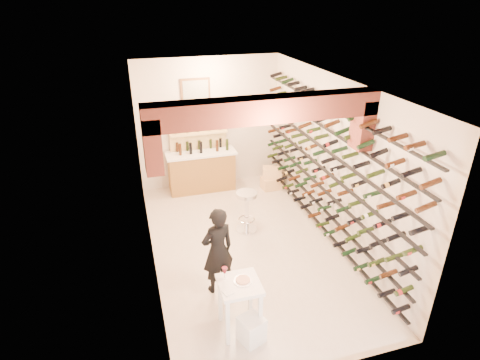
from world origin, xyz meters
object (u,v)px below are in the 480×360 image
(tasting_table, at_px, (239,291))
(person, at_px, (218,251))
(back_counter, at_px, (202,170))
(wine_rack, at_px, (321,165))
(chrome_barstool, at_px, (247,209))
(white_stool, at_px, (251,329))
(crate_lower, at_px, (272,183))

(tasting_table, distance_m, person, 0.94)
(back_counter, relative_size, tasting_table, 1.65)
(wine_rack, relative_size, chrome_barstool, 6.48)
(tasting_table, height_order, white_stool, tasting_table)
(white_stool, bearing_deg, back_counter, 86.65)
(wine_rack, bearing_deg, white_stool, -133.15)
(back_counter, xyz_separation_m, white_stool, (-0.29, -4.91, -0.33))
(wine_rack, relative_size, crate_lower, 11.37)
(wine_rack, relative_size, person, 3.70)
(white_stool, relative_size, chrome_barstool, 0.46)
(back_counter, distance_m, chrome_barstool, 2.17)
(chrome_barstool, height_order, crate_lower, chrome_barstool)
(back_counter, distance_m, person, 3.75)
(back_counter, xyz_separation_m, tasting_table, (-0.39, -4.64, 0.16))
(back_counter, distance_m, tasting_table, 4.66)
(person, bearing_deg, chrome_barstool, -137.22)
(crate_lower, bearing_deg, wine_rack, -86.59)
(white_stool, height_order, person, person)
(back_counter, bearing_deg, crate_lower, -14.77)
(back_counter, distance_m, white_stool, 4.93)
(back_counter, bearing_deg, tasting_table, -94.77)
(tasting_table, distance_m, white_stool, 0.57)
(wine_rack, xyz_separation_m, person, (-2.31, -1.06, -0.78))
(person, bearing_deg, wine_rack, -170.79)
(wine_rack, bearing_deg, person, -155.33)
(wine_rack, bearing_deg, tasting_table, -138.02)
(chrome_barstool, bearing_deg, person, -121.75)
(back_counter, bearing_deg, person, -97.33)
(wine_rack, height_order, crate_lower, wine_rack)
(wine_rack, distance_m, white_stool, 3.38)
(person, distance_m, crate_lower, 3.97)
(white_stool, height_order, chrome_barstool, chrome_barstool)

